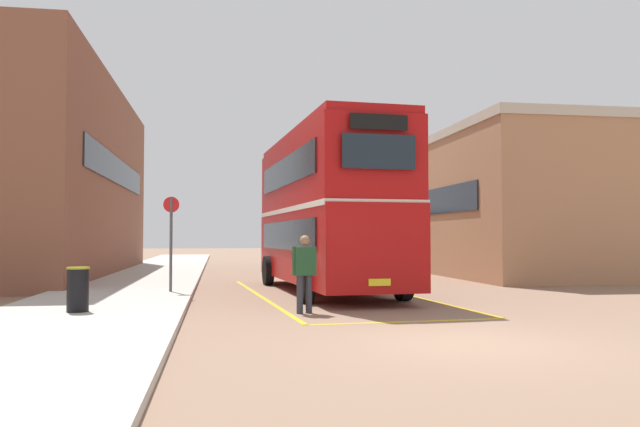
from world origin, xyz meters
TOP-DOWN VIEW (x-y plane):
  - ground_plane at (0.00, 14.40)m, footprint 135.60×135.60m
  - sidewalk_left at (-6.50, 16.80)m, footprint 4.00×57.60m
  - brick_building_left at (-10.88, 18.96)m, footprint 5.62×19.13m
  - depot_building_right at (8.88, 18.27)m, footprint 6.89×15.88m
  - double_decker_bus at (-0.58, 9.49)m, footprint 3.41×10.00m
  - single_deck_bus at (2.90, 26.26)m, footprint 3.59×8.28m
  - pedestrian_boarding at (-1.96, 4.28)m, footprint 0.55×0.35m
  - litter_bin at (-6.62, 4.14)m, footprint 0.45×0.45m
  - bus_stop_sign at (-5.11, 8.71)m, footprint 0.44×0.08m
  - bay_marking_yellow at (-0.51, 7.61)m, footprint 5.13×12.16m

SIDE VIEW (x-z plane):
  - ground_plane at x=0.00m, z-range 0.00..0.00m
  - bay_marking_yellow at x=-0.51m, z-range 0.00..0.01m
  - sidewalk_left at x=-6.50m, z-range 0.00..0.14m
  - litter_bin at x=-6.62m, z-range 0.14..1.05m
  - pedestrian_boarding at x=-1.96m, z-range 0.13..1.82m
  - single_deck_bus at x=2.90m, z-range 0.13..3.15m
  - bus_stop_sign at x=-5.11m, z-range 0.41..3.05m
  - double_decker_bus at x=-0.58m, z-range 0.14..4.89m
  - depot_building_right at x=8.88m, z-range 0.00..6.15m
  - brick_building_left at x=-10.88m, z-range 0.00..8.14m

